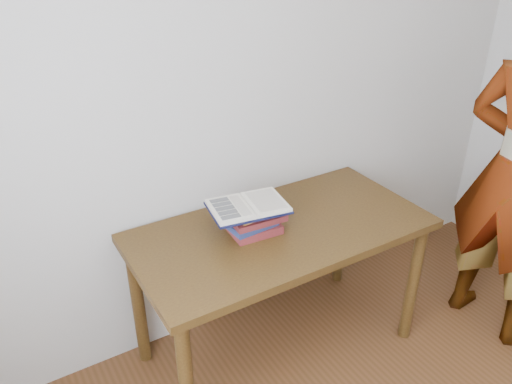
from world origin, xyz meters
TOP-DOWN VIEW (x-y plane):
  - desk at (-0.04, 1.38)m, footprint 1.37×0.69m
  - book_stack at (-0.17, 1.42)m, footprint 0.26×0.18m
  - open_book at (-0.19, 1.42)m, footprint 0.37×0.28m

SIDE VIEW (x-z plane):
  - desk at x=-0.04m, z-range 0.27..1.00m
  - book_stack at x=-0.17m, z-range 0.73..0.86m
  - open_book at x=-0.19m, z-range 0.86..0.88m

